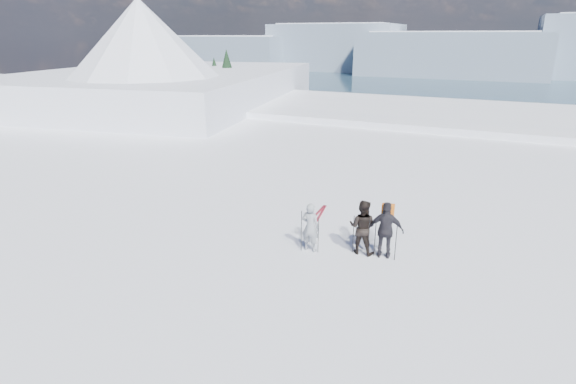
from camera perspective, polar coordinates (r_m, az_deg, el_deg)
name	(u,v)px	position (r m, az deg, el deg)	size (l,w,h in m)	color
lake_basin	(438,189)	(42.17, 18.46, 0.38)	(820.00, 820.00, 71.62)	white
far_mountain_range	(537,51)	(465.64, 29.05, 15.43)	(770.00, 110.00, 53.00)	slate
near_ridge	(187,131)	(50.57, -12.73, 7.53)	(31.37, 35.68, 25.62)	white
skier_grey	(310,227)	(14.18, 2.85, -4.49)	(0.59, 0.38, 1.61)	gray
skier_dark	(362,227)	(14.18, 9.41, -4.41)	(0.85, 0.67, 1.76)	black
skier_pack	(386,230)	(14.03, 12.34, -4.77)	(1.06, 0.44, 1.81)	black
backpack	(389,191)	(13.83, 12.76, 0.07)	(0.39, 0.22, 0.54)	orange
ski_poles	(351,236)	(14.12, 7.99, -5.54)	(2.88, 0.65, 1.36)	black
skis_loose	(319,213)	(17.39, 4.02, -2.68)	(0.39, 1.70, 0.03)	black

